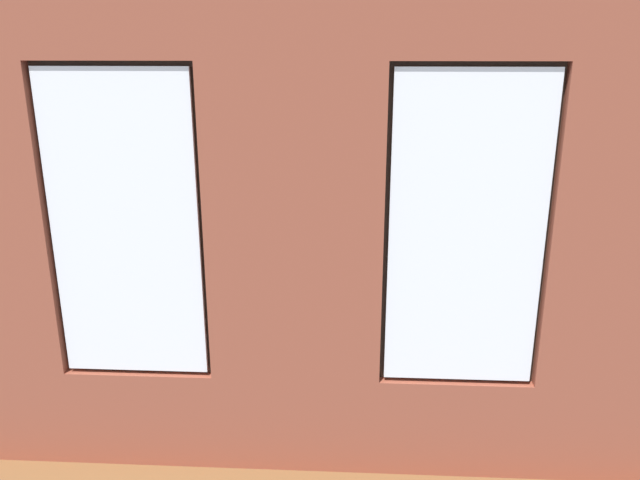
% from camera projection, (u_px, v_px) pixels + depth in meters
% --- Properties ---
extents(ground_plane, '(7.03, 6.04, 0.10)m').
position_uv_depth(ground_plane, '(319.00, 313.00, 6.84)').
color(ground_plane, brown).
extents(brick_wall_with_windows, '(6.43, 0.30, 3.16)m').
position_uv_depth(brick_wall_with_windows, '(294.00, 250.00, 3.85)').
color(brick_wall_with_windows, brown).
rests_on(brick_wall_with_windows, ground_plane).
extents(white_wall_right, '(0.10, 5.04, 3.16)m').
position_uv_depth(white_wall_right, '(7.00, 167.00, 6.33)').
color(white_wall_right, silver).
rests_on(white_wall_right, ground_plane).
extents(couch_by_window, '(1.87, 0.87, 0.80)m').
position_uv_depth(couch_by_window, '(285.00, 373.00, 4.84)').
color(couch_by_window, black).
rests_on(couch_by_window, ground_plane).
extents(couch_left, '(0.94, 2.03, 0.80)m').
position_uv_depth(couch_left, '(559.00, 289.00, 6.49)').
color(couch_left, black).
rests_on(couch_left, ground_plane).
extents(coffee_table, '(1.28, 0.80, 0.46)m').
position_uv_depth(coffee_table, '(330.00, 276.00, 6.66)').
color(coffee_table, tan).
rests_on(coffee_table, ground_plane).
extents(cup_ceramic, '(0.08, 0.08, 0.10)m').
position_uv_depth(cup_ceramic, '(338.00, 271.00, 6.51)').
color(cup_ceramic, silver).
rests_on(cup_ceramic, coffee_table).
extents(candle_jar, '(0.08, 0.08, 0.09)m').
position_uv_depth(candle_jar, '(330.00, 267.00, 6.63)').
color(candle_jar, '#B7333D').
rests_on(candle_jar, coffee_table).
extents(table_plant_small, '(0.12, 0.12, 0.20)m').
position_uv_depth(table_plant_small, '(363.00, 258.00, 6.72)').
color(table_plant_small, brown).
rests_on(table_plant_small, coffee_table).
extents(remote_gray, '(0.15, 0.16, 0.02)m').
position_uv_depth(remote_gray, '(315.00, 267.00, 6.74)').
color(remote_gray, '#59595B').
rests_on(remote_gray, coffee_table).
extents(media_console, '(0.95, 0.42, 0.57)m').
position_uv_depth(media_console, '(54.00, 285.00, 6.74)').
color(media_console, black).
rests_on(media_console, ground_plane).
extents(tv_flatscreen, '(1.15, 0.20, 0.78)m').
position_uv_depth(tv_flatscreen, '(46.00, 225.00, 6.54)').
color(tv_flatscreen, black).
rests_on(tv_flatscreen, media_console).
extents(papasan_chair, '(1.06, 1.06, 0.68)m').
position_uv_depth(papasan_chair, '(311.00, 223.00, 8.52)').
color(papasan_chair, olive).
rests_on(papasan_chair, ground_plane).
extents(potted_plant_by_left_couch, '(0.23, 0.23, 0.50)m').
position_uv_depth(potted_plant_by_left_couch, '(491.00, 246.00, 7.89)').
color(potted_plant_by_left_couch, brown).
rests_on(potted_plant_by_left_couch, ground_plane).
extents(potted_plant_near_tv, '(0.55, 0.55, 0.80)m').
position_uv_depth(potted_plant_near_tv, '(62.00, 299.00, 5.75)').
color(potted_plant_near_tv, '#47423D').
rests_on(potted_plant_near_tv, ground_plane).
extents(potted_plant_between_couches, '(0.53, 0.53, 0.92)m').
position_uv_depth(potted_plant_between_couches, '(466.00, 343.00, 4.74)').
color(potted_plant_between_couches, '#9E5638').
rests_on(potted_plant_between_couches, ground_plane).
extents(potted_plant_mid_room_small, '(0.26, 0.26, 0.47)m').
position_uv_depth(potted_plant_mid_room_small, '(368.00, 263.00, 7.34)').
color(potted_plant_mid_room_small, beige).
rests_on(potted_plant_mid_room_small, ground_plane).
extents(potted_plant_foreground_right, '(0.48, 0.48, 0.95)m').
position_uv_depth(potted_plant_foreground_right, '(143.00, 207.00, 8.65)').
color(potted_plant_foreground_right, gray).
rests_on(potted_plant_foreground_right, ground_plane).
extents(potted_plant_beside_window_right, '(0.49, 0.49, 0.79)m').
position_uv_depth(potted_plant_beside_window_right, '(67.00, 353.00, 4.78)').
color(potted_plant_beside_window_right, brown).
rests_on(potted_plant_beside_window_right, ground_plane).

